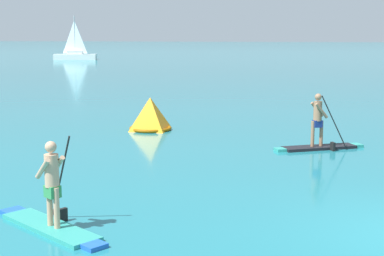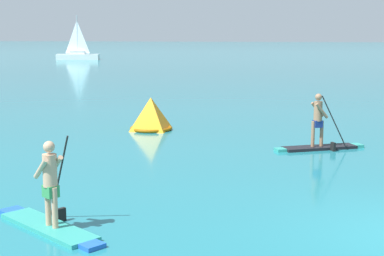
# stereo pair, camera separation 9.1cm
# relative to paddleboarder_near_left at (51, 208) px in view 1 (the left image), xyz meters

# --- Properties ---
(paddleboarder_near_left) EXTENTS (2.78, 2.06, 1.79)m
(paddleboarder_near_left) POSITION_rel_paddleboarder_near_left_xyz_m (0.00, 0.00, 0.00)
(paddleboarder_near_left) COLOR teal
(paddleboarder_near_left) RESTS_ON ground
(paddleboarder_mid_center) EXTENTS (2.81, 1.65, 1.80)m
(paddleboarder_mid_center) POSITION_rel_paddleboarder_near_left_xyz_m (5.09, 8.64, 0.02)
(paddleboarder_mid_center) COLOR black
(paddleboarder_mid_center) RESTS_ON ground
(race_marker_buoy) EXTENTS (1.88, 1.88, 1.23)m
(race_marker_buoy) POSITION_rel_paddleboarder_near_left_xyz_m (-1.03, 11.19, 0.14)
(race_marker_buoy) COLOR orange
(race_marker_buoy) RESTS_ON ground
(sailboat_left_horizon) EXTENTS (5.79, 2.49, 5.88)m
(sailboat_left_horizon) POSITION_rel_paddleboarder_near_left_xyz_m (-25.36, 64.53, 0.36)
(sailboat_left_horizon) COLOR white
(sailboat_left_horizon) RESTS_ON ground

